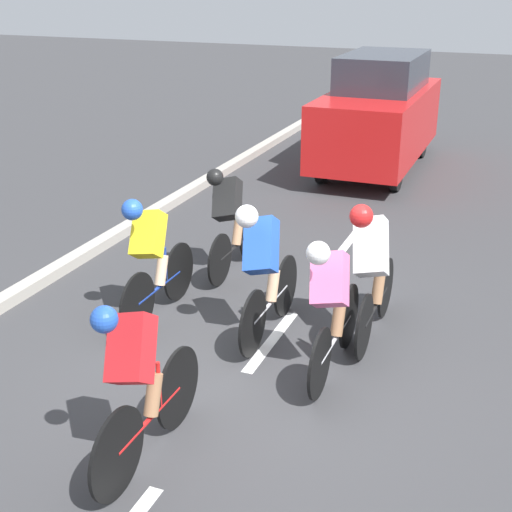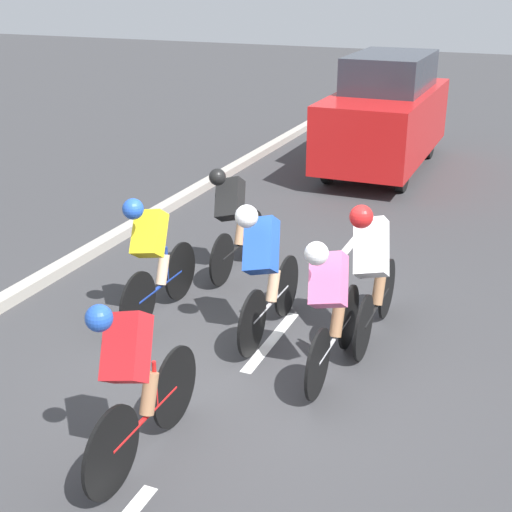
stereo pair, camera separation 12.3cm
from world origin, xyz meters
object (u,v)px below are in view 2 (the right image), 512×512
(cyclist_yellow, at_px, (153,254))
(support_car, at_px, (385,114))
(cyclist_black, at_px, (233,217))
(cyclist_red, at_px, (134,378))
(cyclist_blue, at_px, (264,266))
(cyclist_white, at_px, (372,267))
(cyclist_pink, at_px, (330,303))

(cyclist_yellow, bearing_deg, support_car, -96.64)
(cyclist_black, height_order, cyclist_red, cyclist_red)
(support_car, bearing_deg, cyclist_blue, 93.45)
(cyclist_black, distance_m, cyclist_yellow, 1.55)
(cyclist_white, xyz_separation_m, cyclist_yellow, (2.35, 0.44, -0.06))
(cyclist_white, height_order, cyclist_blue, cyclist_white)
(cyclist_blue, distance_m, cyclist_yellow, 1.30)
(cyclist_white, distance_m, cyclist_yellow, 2.39)
(cyclist_blue, relative_size, cyclist_yellow, 1.03)
(cyclist_yellow, relative_size, cyclist_pink, 0.97)
(cyclist_pink, xyz_separation_m, support_car, (1.31, -7.75, 0.34))
(cyclist_pink, bearing_deg, cyclist_white, -102.69)
(cyclist_white, height_order, cyclist_pink, cyclist_white)
(cyclist_white, height_order, cyclist_yellow, cyclist_white)
(cyclist_red, bearing_deg, support_car, -88.17)
(cyclist_blue, height_order, cyclist_red, cyclist_blue)
(cyclist_black, xyz_separation_m, cyclist_red, (-0.89, 3.79, 0.00))
(cyclist_yellow, height_order, support_car, support_car)
(cyclist_black, bearing_deg, cyclist_blue, 124.96)
(cyclist_red, bearing_deg, cyclist_blue, -93.25)
(cyclist_red, height_order, support_car, support_car)
(cyclist_blue, height_order, cyclist_yellow, cyclist_blue)
(cyclist_black, xyz_separation_m, cyclist_pink, (-1.89, 1.93, 0.01))
(cyclist_blue, xyz_separation_m, cyclist_yellow, (1.29, 0.06, -0.04))
(cyclist_yellow, distance_m, cyclist_red, 2.54)
(cyclist_blue, relative_size, cyclist_black, 1.03)
(cyclist_red, bearing_deg, cyclist_pink, -118.34)
(cyclist_pink, xyz_separation_m, cyclist_red, (1.00, 1.86, -0.00))
(cyclist_yellow, xyz_separation_m, cyclist_pink, (-2.16, 0.40, -0.01))
(cyclist_pink, height_order, cyclist_red, cyclist_red)
(cyclist_blue, bearing_deg, cyclist_red, 86.75)
(cyclist_blue, bearing_deg, cyclist_yellow, 2.81)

